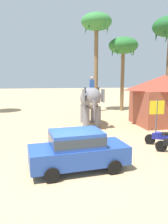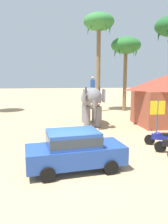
% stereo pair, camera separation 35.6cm
% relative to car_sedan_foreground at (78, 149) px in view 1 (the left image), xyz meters
% --- Properties ---
extents(ground_plane, '(120.00, 120.00, 0.00)m').
position_rel_car_sedan_foreground_xyz_m(ground_plane, '(-0.23, -0.24, -0.93)').
color(ground_plane, tan).
extents(car_sedan_foreground, '(4.32, 2.36, 1.70)m').
position_rel_car_sedan_foreground_xyz_m(car_sedan_foreground, '(0.00, 0.00, 0.00)').
color(car_sedan_foreground, '#23479E').
rests_on(car_sedan_foreground, ground).
extents(elephant_with_mahout, '(1.65, 3.88, 3.88)m').
position_rel_car_sedan_foreground_xyz_m(elephant_with_mahout, '(1.93, 8.39, 1.06)').
color(elephant_with_mahout, slate).
rests_on(elephant_with_mahout, ground).
extents(motorcycle_far_in_row, '(1.66, 0.93, 0.94)m').
position_rel_car_sedan_foreground_xyz_m(motorcycle_far_in_row, '(5.06, 2.69, -0.46)').
color(motorcycle_far_in_row, black).
rests_on(motorcycle_far_in_row, ground).
extents(palm_tree_left_of_road, '(3.20, 3.20, 8.06)m').
position_rel_car_sedan_foreground_xyz_m(palm_tree_left_of_road, '(6.67, 15.43, 6.00)').
color(palm_tree_left_of_road, brown).
rests_on(palm_tree_left_of_road, ground).
extents(palm_tree_far_back, '(3.20, 3.20, 10.35)m').
position_rel_car_sedan_foreground_xyz_m(palm_tree_far_back, '(3.62, 15.12, 8.11)').
color(palm_tree_far_back, brown).
rests_on(palm_tree_far_back, ground).
extents(roadside_hut, '(5.23, 4.48, 4.00)m').
position_rel_car_sedan_foreground_xyz_m(roadside_hut, '(7.82, 7.96, 1.20)').
color(roadside_hut, '#994C38').
rests_on(roadside_hut, ground).
extents(signboard_yellow, '(1.00, 0.10, 2.40)m').
position_rel_car_sedan_foreground_xyz_m(signboard_yellow, '(5.86, 5.01, 0.76)').
color(signboard_yellow, '#4C4C51').
rests_on(signboard_yellow, ground).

